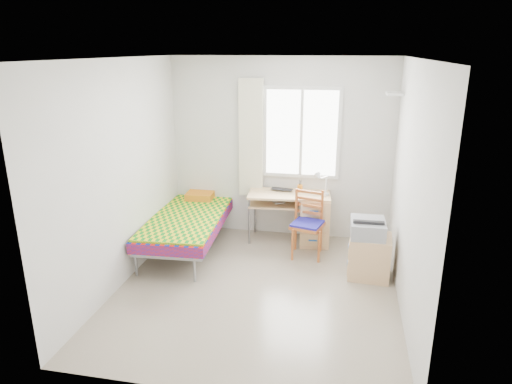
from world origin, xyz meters
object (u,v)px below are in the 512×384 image
at_px(printer, 368,228).
at_px(bed, 190,219).
at_px(desk, 310,217).
at_px(chair, 308,220).
at_px(cabinet, 369,256).

bearing_deg(printer, bed, 169.40).
bearing_deg(desk, chair, -93.35).
relative_size(bed, printer, 4.34).
bearing_deg(cabinet, bed, 173.89).
bearing_deg(bed, desk, 13.27).
height_order(desk, printer, printer).
relative_size(chair, printer, 1.90).
height_order(bed, desk, bed).
bearing_deg(chair, cabinet, -16.77).
height_order(desk, cabinet, desk).
bearing_deg(bed, chair, -0.83).
xyz_separation_m(bed, desk, (1.63, 0.48, -0.03)).
distance_m(chair, cabinet, 0.96).
height_order(desk, chair, chair).
relative_size(bed, cabinet, 3.87).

